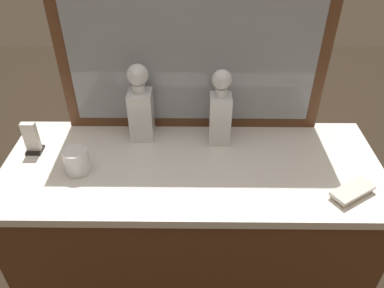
{
  "coord_description": "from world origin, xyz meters",
  "views": [
    {
      "loc": [
        0.01,
        -0.93,
        1.6
      ],
      "look_at": [
        0.0,
        0.0,
        0.91
      ],
      "focal_mm": 35.49,
      "sensor_mm": 36.0,
      "label": 1
    }
  ],
  "objects": [
    {
      "name": "dresser",
      "position": [
        0.0,
        0.0,
        0.41
      ],
      "size": [
        1.2,
        0.48,
        0.83
      ],
      "color": "brown",
      "rests_on": "ground_plane"
    },
    {
      "name": "dresser_mirror",
      "position": [
        0.0,
        0.22,
        1.16
      ],
      "size": [
        0.88,
        0.03,
        0.66
      ],
      "color": "brown",
      "rests_on": "dresser"
    },
    {
      "name": "crystal_decanter_right",
      "position": [
        -0.17,
        0.15,
        0.94
      ],
      "size": [
        0.08,
        0.08,
        0.27
      ],
      "color": "white",
      "rests_on": "dresser"
    },
    {
      "name": "crystal_decanter_left",
      "position": [
        0.09,
        0.13,
        0.93
      ],
      "size": [
        0.07,
        0.07,
        0.26
      ],
      "color": "white",
      "rests_on": "dresser"
    },
    {
      "name": "crystal_tumbler_far_left",
      "position": [
        -0.35,
        -0.04,
        0.86
      ],
      "size": [
        0.08,
        0.08,
        0.08
      ],
      "color": "white",
      "rests_on": "dresser"
    },
    {
      "name": "silver_brush_far_left",
      "position": [
        0.46,
        -0.14,
        0.84
      ],
      "size": [
        0.14,
        0.12,
        0.02
      ],
      "color": "#B7A88C",
      "rests_on": "dresser"
    },
    {
      "name": "napkin_holder",
      "position": [
        -0.52,
        0.06,
        0.87
      ],
      "size": [
        0.05,
        0.05,
        0.11
      ],
      "color": "black",
      "rests_on": "dresser"
    }
  ]
}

